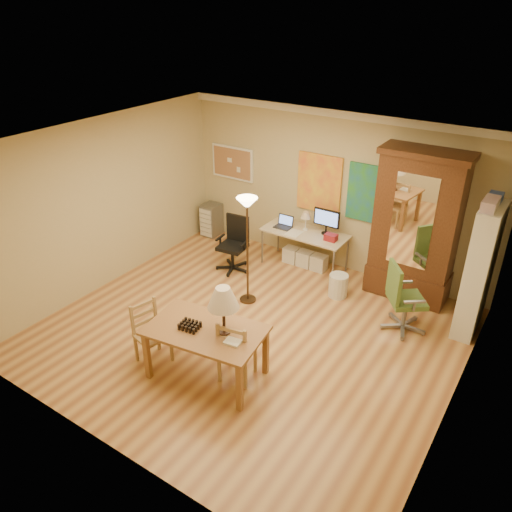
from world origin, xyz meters
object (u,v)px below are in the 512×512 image
Objects in this scene: office_chair_black at (234,256)px; bookshelf at (479,272)px; computer_desk at (307,246)px; office_chair_green at (402,312)px; armoire at (415,236)px; dining_table at (212,321)px.

office_chair_black is 0.50× the size of bookshelf.
office_chair_green is at bearing -23.61° from computer_desk.
office_chair_green is 0.44× the size of armoire.
bookshelf is (2.41, 2.80, 0.10)m from dining_table.
office_chair_green is at bearing -75.72° from armoire.
bookshelf is at bearing -7.19° from computer_desk.
computer_desk is 2.88m from bookshelf.
bookshelf is (0.79, 0.53, 0.66)m from office_chair_green.
dining_table reaches higher than computer_desk.
bookshelf is at bearing -23.00° from armoire.
bookshelf reaches higher than office_chair_black.
armoire is 1.13m from bookshelf.
bookshelf is (2.81, -0.35, 0.53)m from computer_desk.
computer_desk is 0.78× the size of bookshelf.
office_chair_black is at bearing -162.92° from armoire.
bookshelf is at bearing 49.36° from dining_table.
computer_desk is 0.62× the size of armoire.
dining_table is 3.21m from computer_desk.
office_chair_green is at bearing -146.17° from bookshelf.
bookshelf reaches higher than office_chair_green.
dining_table is 3.70m from bookshelf.
dining_table is 1.03× the size of computer_desk.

